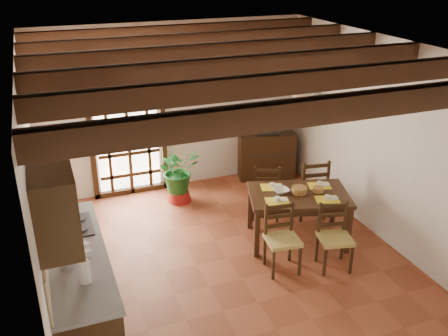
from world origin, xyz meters
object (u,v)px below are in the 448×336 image
pendant_lamp (301,97)px  chair_far_left (266,200)px  dining_table (298,199)px  crt_tv (268,123)px  chair_far_right (310,198)px  kitchen_counter (79,288)px  chair_near_right (334,249)px  sideboard (266,155)px  potted_plant (179,169)px  chair_near_left (282,250)px

pendant_lamp → chair_far_left: bearing=100.7°
dining_table → crt_tv: crt_tv is taller
dining_table → chair_far_right: bearing=63.8°
kitchen_counter → dining_table: (3.04, 0.70, 0.17)m
chair_near_right → chair_far_left: size_ratio=0.96×
chair_far_right → sideboard: chair_far_right is taller
dining_table → potted_plant: potted_plant is taller
kitchen_counter → pendant_lamp: (3.04, 0.80, 1.60)m
chair_near_right → potted_plant: size_ratio=0.45×
crt_tv → potted_plant: (-1.75, -0.37, -0.46)m
chair_near_right → chair_far_left: (-0.25, 1.53, 0.01)m
sideboard → chair_far_right: bearing=-76.8°
kitchen_counter → chair_far_left: bearing=26.6°
chair_far_right → sideboard: bearing=-80.8°
kitchen_counter → chair_far_right: bearing=19.5°
chair_far_left → chair_near_left: bearing=98.7°
chair_far_left → potted_plant: (-1.09, 0.99, 0.28)m
kitchen_counter → chair_near_left: size_ratio=2.52×
chair_near_left → potted_plant: bearing=112.8°
kitchen_counter → chair_far_left: (2.92, 1.46, -0.19)m
dining_table → potted_plant: 2.13m
dining_table → chair_far_right: 0.84m
chair_near_left → crt_tv: crt_tv is taller
chair_near_right → sideboard: 2.92m
dining_table → crt_tv: size_ratio=3.35×
chair_far_left → sideboard: bearing=-89.9°
kitchen_counter → chair_near_right: bearing=-1.2°
potted_plant → chair_near_left: bearing=-73.4°
chair_far_left → chair_near_right: bearing=124.8°
chair_far_right → pendant_lamp: 1.91m
chair_near_left → crt_tv: 2.98m
dining_table → chair_near_left: 0.85m
pendant_lamp → kitchen_counter: bearing=-165.3°
chair_far_right → potted_plant: potted_plant is taller
kitchen_counter → chair_far_right: kitchen_counter is taller
chair_near_left → dining_table: bearing=53.1°
chair_far_right → potted_plant: size_ratio=0.49×
dining_table → chair_far_right: chair_far_right is taller
chair_near_right → pendant_lamp: bearing=110.9°
dining_table → crt_tv: (0.53, 2.12, 0.39)m
dining_table → pendant_lamp: 1.44m
sideboard → potted_plant: size_ratio=0.50×
dining_table → pendant_lamp: bearing=106.9°
chair_near_left → pendant_lamp: size_ratio=1.06×
chair_near_right → chair_far_right: chair_far_right is taller
sideboard → potted_plant: (-1.75, -0.38, 0.15)m
potted_plant → pendant_lamp: size_ratio=2.33×
kitchen_counter → potted_plant: (1.82, 2.45, 0.10)m
chair_far_left → potted_plant: potted_plant is taller
crt_tv → dining_table: bearing=-90.8°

